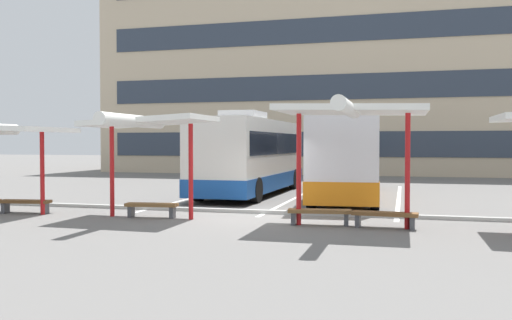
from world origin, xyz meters
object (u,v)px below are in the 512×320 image
(coach_bus_1, at_px, (347,158))
(bench_2, at_px, (152,207))
(bench_3, at_px, (320,213))
(waiting_shelter_2, at_px, (351,113))
(waiting_shelter_1, at_px, (147,124))
(bench_1, at_px, (25,203))
(bench_4, at_px, (385,216))
(coach_bus_0, at_px, (252,156))

(coach_bus_1, relative_size, bench_2, 7.13)
(bench_2, height_order, bench_3, same)
(waiting_shelter_2, height_order, bench_3, waiting_shelter_2)
(waiting_shelter_1, bearing_deg, bench_3, 0.81)
(bench_1, xyz_separation_m, waiting_shelter_2, (10.67, -0.40, 2.81))
(bench_3, relative_size, bench_4, 1.02)
(coach_bus_0, relative_size, bench_1, 5.84)
(coach_bus_1, height_order, bench_2, coach_bus_1)
(bench_2, height_order, bench_4, same)
(coach_bus_0, distance_m, bench_2, 8.49)
(bench_2, distance_m, bench_4, 7.11)
(bench_1, distance_m, bench_4, 11.57)
(bench_2, relative_size, bench_3, 0.92)
(coach_bus_0, bearing_deg, bench_1, -122.35)
(coach_bus_1, height_order, bench_4, coach_bus_1)
(bench_2, height_order, waiting_shelter_2, waiting_shelter_2)
(bench_2, xyz_separation_m, waiting_shelter_2, (6.20, -0.59, 2.81))
(bench_4, bearing_deg, waiting_shelter_2, -166.36)
(waiting_shelter_2, relative_size, bench_4, 2.69)
(waiting_shelter_1, bearing_deg, bench_2, 90.00)
(bench_1, distance_m, bench_2, 4.47)
(waiting_shelter_1, height_order, bench_2, waiting_shelter_1)
(bench_1, bearing_deg, coach_bus_0, 57.65)
(coach_bus_1, xyz_separation_m, bench_1, (-9.69, -8.29, -1.36))
(coach_bus_1, bearing_deg, coach_bus_0, 177.07)
(bench_1, distance_m, waiting_shelter_2, 11.04)
(bench_1, relative_size, bench_3, 0.95)
(waiting_shelter_1, bearing_deg, coach_bus_1, 58.18)
(bench_1, bearing_deg, coach_bus_1, 40.55)
(waiting_shelter_2, xyz_separation_m, bench_3, (-0.90, 0.35, -2.81))
(bench_2, relative_size, bench_4, 0.94)
(coach_bus_0, xyz_separation_m, bench_3, (4.37, -8.57, -1.38))
(coach_bus_1, distance_m, waiting_shelter_1, 9.99)
(waiting_shelter_2, bearing_deg, bench_3, 158.98)
(coach_bus_1, distance_m, waiting_shelter_2, 8.87)
(bench_1, relative_size, waiting_shelter_2, 0.36)
(coach_bus_0, relative_size, coach_bus_1, 0.85)
(bench_2, distance_m, bench_3, 5.30)
(waiting_shelter_1, distance_m, bench_3, 5.89)
(bench_1, xyz_separation_m, bench_3, (9.77, -0.06, 0.00))
(waiting_shelter_1, distance_m, waiting_shelter_2, 6.21)
(waiting_shelter_1, xyz_separation_m, bench_3, (5.30, 0.08, -2.57))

